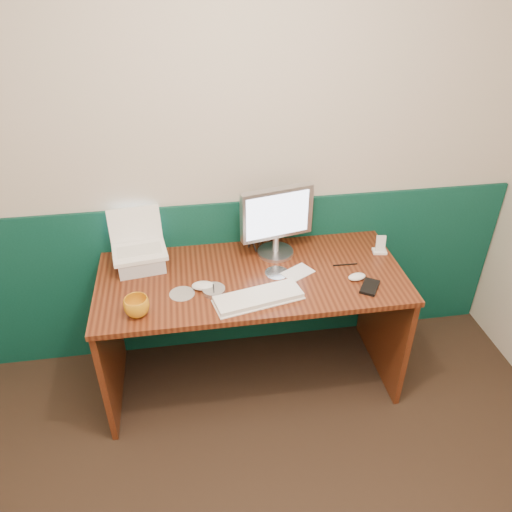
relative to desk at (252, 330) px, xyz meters
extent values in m
cube|color=beige|center=(-0.15, 0.37, 0.88)|extent=(3.50, 0.04, 2.50)
cube|color=#073429|center=(-0.15, 0.36, 0.12)|extent=(3.48, 0.02, 1.00)
cube|color=#3C160A|center=(0.00, 0.00, 0.00)|extent=(1.60, 0.70, 0.75)
cube|color=silver|center=(-0.57, 0.17, 0.42)|extent=(0.26, 0.23, 0.08)
cube|color=white|center=(0.00, -0.21, 0.39)|extent=(0.45, 0.23, 0.02)
ellipsoid|color=white|center=(0.53, -0.11, 0.39)|extent=(0.10, 0.07, 0.03)
ellipsoid|color=silver|center=(-0.26, -0.07, 0.39)|extent=(0.12, 0.08, 0.04)
imported|color=orange|center=(-0.57, -0.23, 0.42)|extent=(0.16, 0.16, 0.09)
cylinder|color=silver|center=(-0.21, -0.11, 0.39)|extent=(0.11, 0.11, 0.02)
cylinder|color=silver|center=(-0.36, -0.10, 0.38)|extent=(0.13, 0.13, 0.00)
cylinder|color=#AFB9C0|center=(0.14, 0.01, 0.38)|extent=(0.13, 0.13, 0.00)
cylinder|color=black|center=(0.51, 0.02, 0.38)|extent=(0.13, 0.01, 0.01)
cube|color=white|center=(0.24, -0.01, 0.38)|extent=(0.19, 0.17, 0.00)
cube|color=white|center=(0.74, 0.11, 0.38)|extent=(0.08, 0.07, 0.01)
cube|color=white|center=(0.74, 0.11, 0.43)|extent=(0.06, 0.03, 0.09)
cube|color=black|center=(0.57, -0.20, 0.38)|extent=(0.14, 0.15, 0.02)
camera|label=1|loc=(-0.30, -2.10, 1.88)|focal=35.00mm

